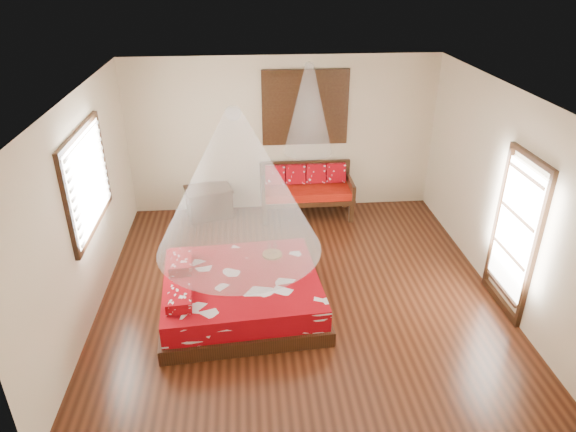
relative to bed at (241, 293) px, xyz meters
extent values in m
cube|color=black|center=(0.82, 0.40, -0.26)|extent=(5.50, 5.50, 0.02)
cube|color=silver|center=(0.82, 0.40, 2.56)|extent=(5.50, 5.50, 0.02)
cube|color=beige|center=(-1.94, 0.40, 1.15)|extent=(0.02, 5.50, 2.80)
cube|color=beige|center=(3.58, 0.40, 1.15)|extent=(0.02, 5.50, 2.80)
cube|color=beige|center=(0.82, 3.16, 1.15)|extent=(5.50, 0.02, 2.80)
cube|color=beige|center=(0.82, -2.36, 1.15)|extent=(5.50, 0.02, 2.80)
cube|color=black|center=(0.02, 0.00, -0.15)|extent=(2.25, 2.06, 0.20)
cube|color=#8E040C|center=(0.02, 0.00, 0.10)|extent=(2.14, 1.96, 0.30)
cube|color=#8E040C|center=(-0.73, -0.46, 0.32)|extent=(0.34, 0.57, 0.14)
cube|color=#8E040C|center=(-0.79, 0.34, 0.32)|extent=(0.34, 0.57, 0.14)
cube|color=black|center=(0.44, 2.39, -0.04)|extent=(0.08, 0.08, 0.42)
cube|color=black|center=(1.98, 2.39, -0.04)|extent=(0.08, 0.08, 0.42)
cube|color=black|center=(0.44, 3.01, -0.04)|extent=(0.08, 0.08, 0.42)
cube|color=black|center=(1.98, 3.01, -0.04)|extent=(0.08, 0.08, 0.42)
cube|color=black|center=(1.21, 2.70, 0.13)|extent=(1.66, 0.74, 0.08)
cube|color=maroon|center=(1.21, 2.70, 0.24)|extent=(1.60, 0.68, 0.14)
cube|color=black|center=(1.21, 3.03, 0.42)|extent=(1.66, 0.06, 0.55)
cube|color=black|center=(0.42, 2.70, 0.29)|extent=(0.06, 0.74, 0.30)
cube|color=black|center=(2.00, 2.70, 0.29)|extent=(0.06, 0.74, 0.30)
cube|color=#8E040C|center=(0.66, 2.91, 0.48)|extent=(0.35, 0.19, 0.37)
cube|color=#8E040C|center=(1.03, 2.91, 0.48)|extent=(0.35, 0.19, 0.37)
cube|color=#8E040C|center=(1.40, 2.91, 0.48)|extent=(0.35, 0.19, 0.37)
cube|color=#8E040C|center=(1.76, 2.91, 0.48)|extent=(0.35, 0.19, 0.37)
cube|color=black|center=(-0.55, 2.85, 0.00)|extent=(0.88, 0.73, 0.50)
cube|color=black|center=(-0.55, 2.85, 0.27)|extent=(0.93, 0.77, 0.05)
cube|color=black|center=(1.21, 3.12, 1.65)|extent=(1.52, 0.06, 1.32)
cube|color=black|center=(1.21, 3.11, 1.65)|extent=(1.35, 0.04, 1.10)
cube|color=black|center=(-1.90, 0.60, 1.45)|extent=(0.08, 1.74, 1.34)
cube|color=beige|center=(-1.86, 0.60, 1.45)|extent=(0.04, 1.54, 1.10)
cube|color=black|center=(3.54, -0.20, 0.80)|extent=(0.08, 1.02, 2.16)
cube|color=white|center=(3.52, -0.20, 0.90)|extent=(0.03, 0.82, 1.70)
cylinder|color=brown|center=(0.46, 0.52, 0.26)|extent=(0.28, 0.28, 0.03)
cone|color=white|center=(0.02, 0.00, 1.60)|extent=(2.08, 2.08, 1.80)
cone|color=white|center=(1.21, 2.65, 1.75)|extent=(0.83, 0.83, 1.50)
camera|label=1|loc=(0.14, -5.67, 4.02)|focal=32.00mm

